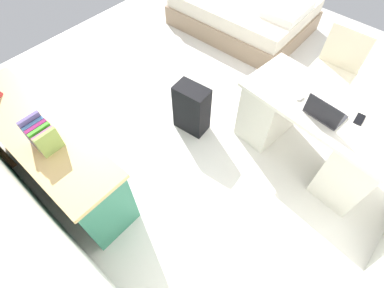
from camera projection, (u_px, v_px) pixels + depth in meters
name	position (u px, v px, depth m)	size (l,w,h in m)	color
ground_plane	(228.00, 103.00, 3.57)	(5.60, 5.60, 0.00)	silver
desk	(311.00, 132.00, 2.80)	(1.50, 0.80, 0.75)	silver
office_chair	(329.00, 77.00, 3.23)	(0.52, 0.52, 0.94)	black
credenza	(52.00, 155.00, 2.65)	(1.80, 0.48, 0.77)	#2D7056
bed	(244.00, 12.00, 4.33)	(1.94, 1.45, 0.58)	gray
suitcase_black	(192.00, 109.00, 3.12)	(0.36, 0.22, 0.59)	black
laptop	(324.00, 113.00, 2.40)	(0.33, 0.25, 0.21)	#333338
computer_mouse	(300.00, 97.00, 2.56)	(0.06, 0.10, 0.03)	white
cell_phone_near_laptop	(360.00, 119.00, 2.42)	(0.07, 0.14, 0.01)	black
book_row	(42.00, 135.00, 2.18)	(0.23, 0.17, 0.24)	#87A34D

